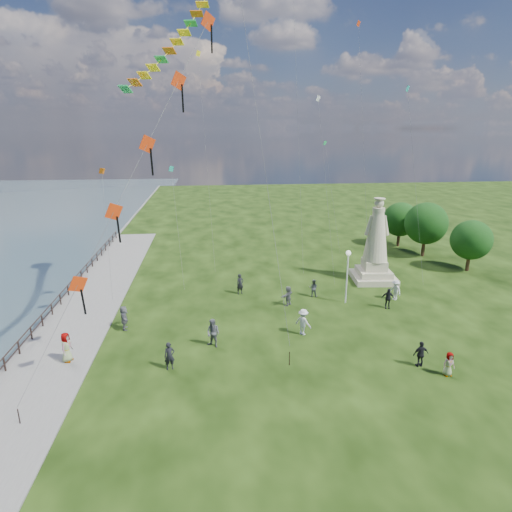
{
  "coord_description": "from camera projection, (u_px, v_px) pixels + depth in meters",
  "views": [
    {
      "loc": [
        -4.0,
        -19.66,
        13.81
      ],
      "look_at": [
        -1.0,
        8.0,
        5.5
      ],
      "focal_mm": 30.0,
      "sensor_mm": 36.0,
      "label": 1
    }
  ],
  "objects": [
    {
      "name": "person_9",
      "position": [
        388.0,
        298.0,
        34.02
      ],
      "size": [
        1.09,
        0.75,
        1.69
      ],
      "primitive_type": "imported",
      "rotation": [
        0.0,
        0.0,
        -0.27
      ],
      "color": "black",
      "rests_on": "ground"
    },
    {
      "name": "person_0",
      "position": [
        170.0,
        356.0,
        25.34
      ],
      "size": [
        0.71,
        0.55,
        1.73
      ],
      "primitive_type": "imported",
      "rotation": [
        0.0,
        0.0,
        0.24
      ],
      "color": "black",
      "rests_on": "ground"
    },
    {
      "name": "waterfront",
      "position": [
        54.0,
        334.0,
        30.11
      ],
      "size": [
        200.0,
        200.0,
        1.51
      ],
      "color": "#34484E",
      "rests_on": "ground"
    },
    {
      "name": "person_7",
      "position": [
        313.0,
        288.0,
        36.45
      ],
      "size": [
        0.86,
        0.68,
        1.53
      ],
      "primitive_type": "imported",
      "rotation": [
        0.0,
        0.0,
        2.8
      ],
      "color": "#595960",
      "rests_on": "ground"
    },
    {
      "name": "person_10",
      "position": [
        67.0,
        349.0,
        26.04
      ],
      "size": [
        0.74,
        1.01,
        1.88
      ],
      "primitive_type": "imported",
      "rotation": [
        0.0,
        0.0,
        1.37
      ],
      "color": "#595960",
      "rests_on": "ground"
    },
    {
      "name": "person_3",
      "position": [
        421.0,
        354.0,
        25.65
      ],
      "size": [
        0.99,
        0.55,
        1.64
      ],
      "primitive_type": "imported",
      "rotation": [
        0.0,
        0.0,
        3.21
      ],
      "color": "black",
      "rests_on": "ground"
    },
    {
      "name": "person_4",
      "position": [
        449.0,
        364.0,
        24.73
      ],
      "size": [
        0.75,
        0.49,
        1.47
      ],
      "primitive_type": "imported",
      "rotation": [
        0.0,
        0.0,
        0.07
      ],
      "color": "#595960",
      "rests_on": "ground"
    },
    {
      "name": "person_11",
      "position": [
        288.0,
        296.0,
        34.62
      ],
      "size": [
        1.51,
        1.55,
        1.63
      ],
      "primitive_type": "imported",
      "rotation": [
        0.0,
        0.0,
        3.96
      ],
      "color": "#595960",
      "rests_on": "ground"
    },
    {
      "name": "person_5",
      "position": [
        124.0,
        318.0,
        30.43
      ],
      "size": [
        1.02,
        1.76,
        1.78
      ],
      "primitive_type": "imported",
      "rotation": [
        0.0,
        0.0,
        1.77
      ],
      "color": "#595960",
      "rests_on": "ground"
    },
    {
      "name": "person_1",
      "position": [
        213.0,
        333.0,
        27.97
      ],
      "size": [
        1.1,
        1.01,
        1.93
      ],
      "primitive_type": "imported",
      "rotation": [
        0.0,
        0.0,
        -0.6
      ],
      "color": "#595960",
      "rests_on": "ground"
    },
    {
      "name": "person_6",
      "position": [
        240.0,
        284.0,
        36.98
      ],
      "size": [
        0.77,
        0.65,
        1.8
      ],
      "primitive_type": "imported",
      "rotation": [
        0.0,
        0.0,
        0.4
      ],
      "color": "black",
      "rests_on": "ground"
    },
    {
      "name": "small_kites",
      "position": [
        282.0,
        122.0,
        41.0
      ],
      "size": [
        28.82,
        16.94,
        30.45
      ],
      "color": "#1CA895",
      "rests_on": "ground"
    },
    {
      "name": "lamppost",
      "position": [
        348.0,
        265.0,
        34.39
      ],
      "size": [
        0.42,
        0.42,
        4.49
      ],
      "color": "silver",
      "rests_on": "ground"
    },
    {
      "name": "person_2",
      "position": [
        303.0,
        322.0,
        29.63
      ],
      "size": [
        1.31,
        1.3,
        1.88
      ],
      "primitive_type": "imported",
      "rotation": [
        0.0,
        0.0,
        2.37
      ],
      "color": "silver",
      "rests_on": "ground"
    },
    {
      "name": "statue",
      "position": [
        375.0,
        250.0,
        39.73
      ],
      "size": [
        4.19,
        4.19,
        7.83
      ],
      "rotation": [
        0.0,
        0.0,
        -0.09
      ],
      "color": "tan",
      "rests_on": "ground"
    },
    {
      "name": "red_kite_train",
      "position": [
        145.0,
        153.0,
        23.11
      ],
      "size": [
        10.17,
        9.35,
        20.27
      ],
      "color": "black",
      "rests_on": "ground"
    },
    {
      "name": "person_8",
      "position": [
        395.0,
        290.0,
        35.71
      ],
      "size": [
        0.97,
        1.26,
        1.74
      ],
      "primitive_type": "imported",
      "rotation": [
        0.0,
        0.0,
        -1.17
      ],
      "color": "silver",
      "rests_on": "ground"
    },
    {
      "name": "tree_row",
      "position": [
        429.0,
        226.0,
        47.18
      ],
      "size": [
        6.98,
        13.86,
        6.08
      ],
      "color": "#382314",
      "rests_on": "ground"
    }
  ]
}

